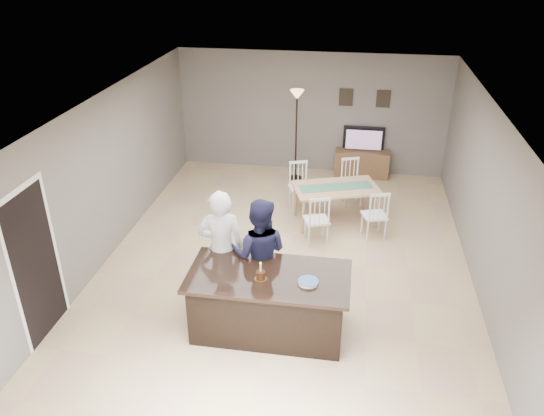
% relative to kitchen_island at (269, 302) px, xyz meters
% --- Properties ---
extents(floor, '(8.00, 8.00, 0.00)m').
position_rel_kitchen_island_xyz_m(floor, '(0.00, 1.80, -0.45)').
color(floor, tan).
rests_on(floor, ground).
extents(room_shell, '(8.00, 8.00, 8.00)m').
position_rel_kitchen_island_xyz_m(room_shell, '(0.00, 1.80, 1.22)').
color(room_shell, slate).
rests_on(room_shell, floor).
extents(kitchen_island, '(2.15, 1.10, 0.90)m').
position_rel_kitchen_island_xyz_m(kitchen_island, '(0.00, 0.00, 0.00)').
color(kitchen_island, black).
rests_on(kitchen_island, floor).
extents(tv_console, '(1.20, 0.40, 0.60)m').
position_rel_kitchen_island_xyz_m(tv_console, '(1.20, 5.57, -0.15)').
color(tv_console, brown).
rests_on(tv_console, floor).
extents(television, '(0.91, 0.12, 0.53)m').
position_rel_kitchen_island_xyz_m(television, '(1.20, 5.64, 0.41)').
color(television, black).
rests_on(television, tv_console).
extents(tv_screen_glow, '(0.78, 0.00, 0.78)m').
position_rel_kitchen_island_xyz_m(tv_screen_glow, '(1.20, 5.56, 0.42)').
color(tv_screen_glow, '#CA4F16').
rests_on(tv_screen_glow, tv_console).
extents(picture_frames, '(1.10, 0.02, 0.38)m').
position_rel_kitchen_island_xyz_m(picture_frames, '(1.15, 5.78, 1.30)').
color(picture_frames, black).
rests_on(picture_frames, room_shell).
extents(doorway, '(0.00, 2.10, 2.65)m').
position_rel_kitchen_island_xyz_m(doorway, '(-2.99, -0.50, 0.80)').
color(doorway, black).
rests_on(doorway, floor).
extents(woman, '(0.74, 0.57, 1.81)m').
position_rel_kitchen_island_xyz_m(woman, '(-0.78, 0.55, 0.45)').
color(woman, silver).
rests_on(woman, floor).
extents(man, '(0.84, 0.66, 1.71)m').
position_rel_kitchen_island_xyz_m(man, '(-0.23, 0.55, 0.40)').
color(man, '#1A1B39').
rests_on(man, floor).
extents(birthday_cake, '(0.16, 0.16, 0.25)m').
position_rel_kitchen_island_xyz_m(birthday_cake, '(-0.09, -0.11, 0.51)').
color(birthday_cake, gold).
rests_on(birthday_cake, kitchen_island).
extents(plate_stack, '(0.27, 0.27, 0.04)m').
position_rel_kitchen_island_xyz_m(plate_stack, '(0.53, -0.11, 0.47)').
color(plate_stack, white).
rests_on(plate_stack, kitchen_island).
extents(dining_table, '(1.96, 2.13, 0.94)m').
position_rel_kitchen_island_xyz_m(dining_table, '(0.72, 3.28, 0.15)').
color(dining_table, '#A6825A').
rests_on(dining_table, floor).
extents(floor_lamp, '(0.30, 0.30, 2.02)m').
position_rel_kitchen_island_xyz_m(floor_lamp, '(-0.26, 5.18, 1.11)').
color(floor_lamp, black).
rests_on(floor_lamp, floor).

